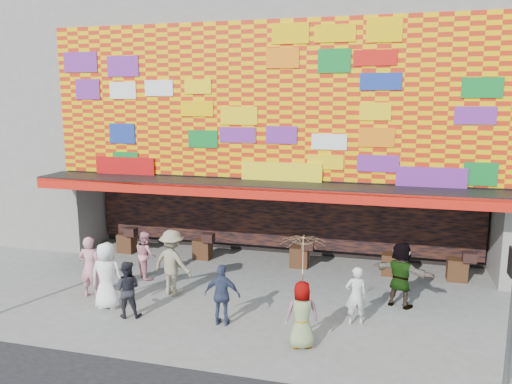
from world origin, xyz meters
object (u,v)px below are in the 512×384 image
at_px(ped_h, 356,296).
at_px(parasol, 303,256).
at_px(ped_g, 302,315).
at_px(ped_i, 146,255).
at_px(ped_c, 127,289).
at_px(ped_e, 222,295).
at_px(ped_b, 90,267).
at_px(ped_d, 172,263).
at_px(ped_a, 107,276).
at_px(ped_f, 401,274).

xyz_separation_m(ped_h, parasol, (-1.10, -1.56, 1.43)).
bearing_deg(ped_g, ped_i, -48.46).
xyz_separation_m(ped_c, ped_e, (2.55, 0.20, 0.03)).
bearing_deg(ped_b, ped_c, 141.83).
height_order(ped_e, ped_i, ped_e).
bearing_deg(ped_d, parasol, 165.12).
distance_m(ped_e, ped_h, 3.36).
relative_size(ped_g, parasol, 0.82).
bearing_deg(ped_d, ped_c, 85.83).
bearing_deg(parasol, ped_g, 0.00).
bearing_deg(parasol, ped_h, 54.74).
bearing_deg(ped_c, parasol, 157.64).
bearing_deg(ped_c, ped_a, -42.01).
distance_m(ped_b, ped_i, 1.99).
relative_size(ped_a, ped_b, 1.03).
bearing_deg(ped_b, ped_d, -169.96).
bearing_deg(ped_i, parasol, -165.98).
height_order(ped_c, ped_h, ped_c).
bearing_deg(ped_f, ped_c, 41.87).
bearing_deg(ped_a, ped_d, -142.37).
distance_m(ped_a, ped_e, 3.36).
xyz_separation_m(ped_e, parasol, (2.13, -0.65, 1.39)).
distance_m(ped_a, ped_h, 6.63).
bearing_deg(ped_d, ped_a, 57.89).
bearing_deg(ped_f, parasol, 75.20).
relative_size(ped_i, parasol, 0.80).
xyz_separation_m(ped_i, parasol, (5.56, -3.21, 1.42)).
distance_m(ped_b, ped_e, 4.32).
xyz_separation_m(ped_a, ped_f, (7.69, 2.16, -0.00)).
relative_size(ped_c, ped_f, 0.83).
relative_size(ped_e, ped_h, 1.05).
distance_m(ped_g, ped_i, 6.42).
relative_size(ped_a, ped_e, 1.16).
relative_size(ped_a, ped_f, 1.00).
relative_size(ped_d, ped_g, 1.23).
relative_size(ped_f, ped_i, 1.20).
xyz_separation_m(ped_b, ped_i, (0.82, 1.80, -0.13)).
height_order(ped_c, ped_e, ped_e).
relative_size(ped_a, ped_g, 1.17).
relative_size(ped_c, ped_g, 0.96).
relative_size(ped_b, ped_h, 1.19).
bearing_deg(ped_e, ped_g, 159.74).
relative_size(ped_f, ped_h, 1.22).
bearing_deg(ped_b, ped_e, 161.10).
height_order(ped_d, ped_i, ped_d).
bearing_deg(ped_i, ped_d, -172.95).
bearing_deg(ped_h, ped_g, 38.07).
relative_size(ped_a, ped_d, 0.95).
xyz_separation_m(ped_c, ped_i, (-0.88, 2.76, 0.01)).
xyz_separation_m(ped_b, ped_c, (1.70, -0.96, -0.14)).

